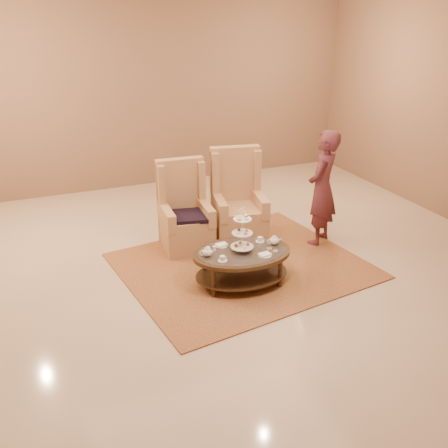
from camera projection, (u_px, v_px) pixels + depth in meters
name	position (u px, v px, depth m)	size (l,w,h in m)	color
ground	(234.00, 275.00, 6.49)	(8.00, 8.00, 0.00)	#CBB297
ceiling	(234.00, 275.00, 6.49)	(8.00, 8.00, 0.02)	silver
wall_back	(148.00, 93.00, 9.17)	(8.00, 0.04, 3.50)	#8A634B
rug	(242.00, 266.00, 6.72)	(3.38, 2.95, 0.02)	#A7703B
tea_table	(242.00, 257.00, 6.15)	(1.31, 0.97, 1.03)	black
armchair_left	(185.00, 218.00, 7.14)	(0.72, 0.74, 1.26)	tan
armchair_right	(238.00, 209.00, 7.39)	(0.86, 0.88, 1.35)	tan
person	(322.00, 189.00, 7.07)	(0.73, 0.69, 1.68)	#57252C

